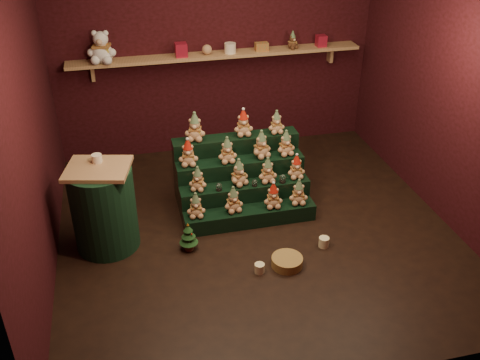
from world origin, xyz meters
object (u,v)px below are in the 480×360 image
object	(u,v)px
wicker_basket	(287,262)
white_bear	(101,42)
snow_globe_a	(219,187)
mug_left	(260,268)
riser_tier_front	(250,216)
mini_christmas_tree	(188,237)
side_table	(104,208)
mug_right	(324,242)
brown_bear	(293,40)
snow_globe_b	(255,183)
snow_globe_c	(283,179)

from	to	relation	value
wicker_basket	white_bear	xyz separation A→B (m)	(-1.49, 2.48, 1.51)
snow_globe_a	mug_left	bearing A→B (deg)	-78.99
riser_tier_front	white_bear	size ratio (longest dim) A/B	3.02
mini_christmas_tree	mug_left	distance (m)	0.78
side_table	mug_left	size ratio (longest dim) A/B	9.38
mug_left	wicker_basket	distance (m)	0.28
mug_right	brown_bear	bearing A→B (deg)	81.09
mini_christmas_tree	brown_bear	distance (m)	2.90
side_table	brown_bear	size ratio (longest dim) A/B	4.22
snow_globe_b	mug_left	world-z (taller)	snow_globe_b
white_bear	side_table	bearing A→B (deg)	-82.27
snow_globe_a	snow_globe_c	xyz separation A→B (m)	(0.69, 0.00, 0.01)
snow_globe_c	mug_left	world-z (taller)	snow_globe_c
riser_tier_front	snow_globe_b	world-z (taller)	snow_globe_b
snow_globe_c	wicker_basket	xyz separation A→B (m)	(-0.23, -0.92, -0.36)
snow_globe_a	snow_globe_c	distance (m)	0.69
snow_globe_b	wicker_basket	distance (m)	0.99
snow_globe_b	side_table	size ratio (longest dim) A/B	0.09
side_table	wicker_basket	distance (m)	1.84
white_bear	snow_globe_a	bearing A→B (deg)	-44.18
mug_right	wicker_basket	bearing A→B (deg)	-156.01
side_table	wicker_basket	world-z (taller)	side_table
snow_globe_c	white_bear	bearing A→B (deg)	137.82
riser_tier_front	wicker_basket	size ratio (longest dim) A/B	4.69
brown_bear	wicker_basket	bearing A→B (deg)	-131.73
mug_right	brown_bear	distance (m)	2.68
wicker_basket	brown_bear	size ratio (longest dim) A/B	1.42
snow_globe_b	white_bear	distance (m)	2.40
snow_globe_a	mini_christmas_tree	size ratio (longest dim) A/B	0.27
riser_tier_front	side_table	world-z (taller)	side_table
wicker_basket	brown_bear	distance (m)	2.95
mug_left	mug_right	world-z (taller)	mug_right
mini_christmas_tree	mug_right	xyz separation A→B (m)	(1.31, -0.27, -0.10)
snow_globe_b	mini_christmas_tree	distance (m)	0.94
snow_globe_a	mug_right	bearing A→B (deg)	-38.14
snow_globe_a	mug_left	world-z (taller)	snow_globe_a
riser_tier_front	snow_globe_b	xyz separation A→B (m)	(0.09, 0.16, 0.31)
mug_left	brown_bear	bearing A→B (deg)	66.62
mug_left	snow_globe_c	bearing A→B (deg)	61.78
side_table	mini_christmas_tree	distance (m)	0.86
mug_left	white_bear	distance (m)	3.17
snow_globe_c	side_table	xyz separation A→B (m)	(-1.87, -0.18, 0.03)
snow_globe_a	mug_left	distance (m)	1.03
riser_tier_front	snow_globe_c	size ratio (longest dim) A/B	14.62
white_bear	brown_bear	distance (m)	2.30
snow_globe_b	brown_bear	distance (m)	2.07
riser_tier_front	white_bear	xyz separation A→B (m)	(-1.32, 1.72, 1.46)
snow_globe_a	snow_globe_c	bearing A→B (deg)	0.00
mug_left	wicker_basket	bearing A→B (deg)	6.59
mug_right	brown_bear	xyz separation A→B (m)	(0.36, 2.28, 1.37)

